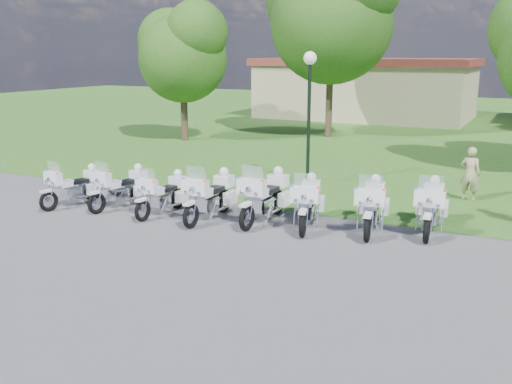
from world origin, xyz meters
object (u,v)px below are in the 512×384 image
at_px(motorcycle_3, 211,195).
at_px(motorcycle_6, 372,205).
at_px(motorcycle_0, 74,186).
at_px(motorcycle_7, 431,206).
at_px(motorcycle_4, 265,196).
at_px(motorcycle_5, 308,202).
at_px(lamp_post, 309,86).
at_px(motorcycle_1, 121,187).
at_px(motorcycle_2, 163,193).
at_px(bystander_a, 470,174).

relative_size(motorcycle_3, motorcycle_6, 1.00).
xyz_separation_m(motorcycle_0, motorcycle_7, (10.05, 2.21, 0.08)).
bearing_deg(motorcycle_7, motorcycle_4, 8.32).
relative_size(motorcycle_0, motorcycle_4, 0.84).
bearing_deg(motorcycle_7, motorcycle_0, 6.42).
relative_size(motorcycle_5, lamp_post, 0.51).
bearing_deg(lamp_post, motorcycle_6, -49.89).
relative_size(motorcycle_1, motorcycle_2, 1.02).
height_order(motorcycle_0, motorcycle_2, motorcycle_2).
distance_m(motorcycle_5, lamp_post, 5.59).
bearing_deg(motorcycle_4, lamp_post, -81.32).
xyz_separation_m(motorcycle_0, motorcycle_2, (2.96, 0.44, 0.00)).
bearing_deg(motorcycle_5, motorcycle_2, -4.49).
bearing_deg(motorcycle_7, motorcycle_5, 12.55).
bearing_deg(bystander_a, motorcycle_1, 38.97).
height_order(motorcycle_2, lamp_post, lamp_post).
height_order(motorcycle_1, motorcycle_6, motorcycle_6).
height_order(motorcycle_3, motorcycle_4, motorcycle_4).
bearing_deg(motorcycle_6, motorcycle_2, 1.14).
bearing_deg(motorcycle_5, motorcycle_4, -11.71).
xyz_separation_m(motorcycle_1, motorcycle_5, (5.66, 0.74, 0.04)).
height_order(motorcycle_4, motorcycle_5, motorcycle_4).
xyz_separation_m(motorcycle_1, motorcycle_2, (1.55, -0.02, -0.02)).
bearing_deg(motorcycle_6, motorcycle_1, -1.48).
bearing_deg(bystander_a, motorcycle_6, 74.98).
bearing_deg(motorcycle_7, motorcycle_1, 5.41).
distance_m(motorcycle_0, motorcycle_6, 8.83).
relative_size(motorcycle_4, motorcycle_7, 1.04).
xyz_separation_m(motorcycle_3, motorcycle_6, (4.26, 0.99, 0.00)).
height_order(motorcycle_1, motorcycle_4, motorcycle_4).
relative_size(motorcycle_2, motorcycle_7, 0.89).
bearing_deg(motorcycle_2, bystander_a, -139.99).
relative_size(motorcycle_4, bystander_a, 1.49).
distance_m(motorcycle_5, bystander_a, 5.91).
xyz_separation_m(motorcycle_3, bystander_a, (6.08, 5.38, 0.17)).
height_order(motorcycle_0, motorcycle_6, motorcycle_6).
relative_size(motorcycle_1, motorcycle_6, 0.91).
height_order(motorcycle_4, bystander_a, same).
bearing_deg(motorcycle_2, motorcycle_0, 12.13).
xyz_separation_m(motorcycle_7, lamp_post, (-4.82, 3.51, 2.71)).
height_order(motorcycle_0, motorcycle_1, motorcycle_1).
xyz_separation_m(motorcycle_0, motorcycle_1, (1.41, 0.47, 0.02)).
xyz_separation_m(motorcycle_7, bystander_a, (0.45, 3.80, 0.16)).
bearing_deg(motorcycle_2, motorcycle_1, 2.71).
relative_size(motorcycle_4, motorcycle_6, 1.05).
height_order(motorcycle_1, bystander_a, bystander_a).
xyz_separation_m(motorcycle_5, lamp_post, (-1.84, 4.51, 2.73)).
height_order(motorcycle_7, bystander_a, bystander_a).
relative_size(motorcycle_4, lamp_post, 0.55).
bearing_deg(motorcycle_1, lamp_post, -116.88).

